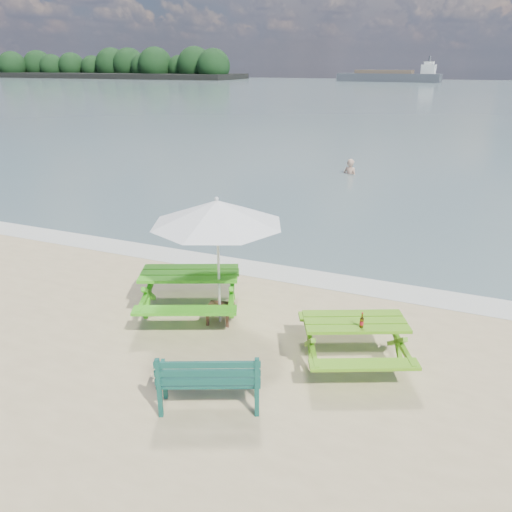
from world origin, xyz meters
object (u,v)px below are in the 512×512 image
at_px(picnic_table_right, 353,342).
at_px(patio_umbrella, 217,212).
at_px(swimmer, 350,179).
at_px(picnic_table_left, 190,294).
at_px(side_table, 220,314).
at_px(beer_bottle, 362,322).
at_px(park_bench, 210,390).

height_order(picnic_table_right, patio_umbrella, patio_umbrella).
height_order(patio_umbrella, swimmer, patio_umbrella).
relative_size(picnic_table_left, picnic_table_right, 1.13).
height_order(side_table, beer_bottle, beer_bottle).
bearing_deg(picnic_table_right, park_bench, -130.34).
xyz_separation_m(picnic_table_left, side_table, (0.65, -0.07, -0.25)).
bearing_deg(patio_umbrella, beer_bottle, -11.93).
bearing_deg(park_bench, picnic_table_left, 124.99).
bearing_deg(swimmer, picnic_table_right, -77.08).
xyz_separation_m(picnic_table_left, patio_umbrella, (0.65, -0.07, 1.68)).
relative_size(picnic_table_right, park_bench, 1.54).
bearing_deg(swimmer, beer_bottle, -76.74).
distance_m(picnic_table_left, beer_bottle, 3.42).
bearing_deg(picnic_table_left, picnic_table_right, -8.21).
bearing_deg(side_table, swimmer, 93.15).
xyz_separation_m(park_bench, swimmer, (-1.75, 16.34, -0.50)).
relative_size(side_table, patio_umbrella, 0.20).
height_order(patio_umbrella, beer_bottle, patio_umbrella).
bearing_deg(swimmer, picnic_table_left, -89.49).
xyz_separation_m(side_table, beer_bottle, (2.68, -0.57, 0.67)).
bearing_deg(beer_bottle, park_bench, -135.50).
bearing_deg(patio_umbrella, park_bench, -66.57).
bearing_deg(picnic_table_right, side_table, 171.36).
height_order(picnic_table_left, beer_bottle, beer_bottle).
xyz_separation_m(park_bench, beer_bottle, (1.71, 1.68, 0.57)).
distance_m(beer_bottle, swimmer, 15.10).
height_order(picnic_table_right, beer_bottle, beer_bottle).
relative_size(park_bench, swimmer, 0.82).
bearing_deg(beer_bottle, picnic_table_right, 126.10).
height_order(picnic_table_left, side_table, picnic_table_left).
xyz_separation_m(picnic_table_left, park_bench, (1.62, -2.32, -0.15)).
relative_size(park_bench, side_table, 2.63).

